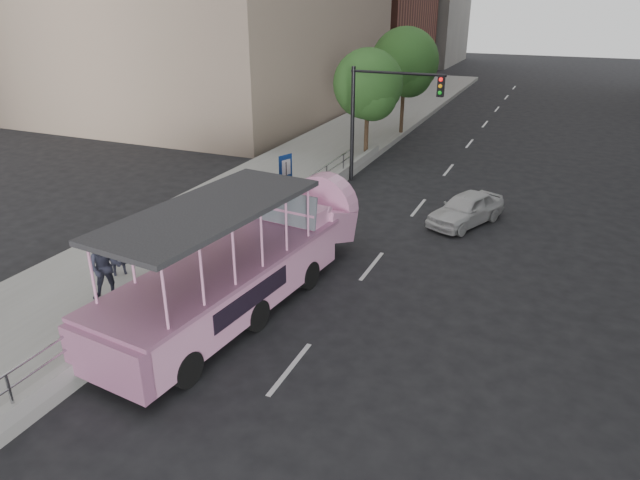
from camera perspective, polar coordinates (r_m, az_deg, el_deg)
ground at (r=15.60m, az=-3.07°, el=-7.88°), size 160.00×160.00×0.00m
sidewalk at (r=26.11m, az=-4.71°, el=5.57°), size 5.50×80.00×0.30m
kerb_wall at (r=18.30m, az=-9.11°, el=-1.51°), size 0.24×30.00×0.36m
guardrail at (r=18.03m, az=-9.24°, el=0.41°), size 0.07×22.00×0.71m
duck_boat at (r=16.00m, az=-7.29°, el=-2.23°), size 3.43×10.10×3.29m
car at (r=22.35m, az=14.39°, el=3.05°), size 2.76×3.85×1.22m
pedestrian_near at (r=17.99m, az=-19.62°, el=-0.89°), size 0.68×0.70×1.62m
pedestrian_mid at (r=16.63m, az=-20.70°, el=-2.63°), size 1.13×1.08×1.84m
parking_sign at (r=20.92m, az=-3.42°, el=5.72°), size 0.24×0.60×2.81m
traffic_signal at (r=26.00m, az=5.83°, el=13.07°), size 4.20×0.32×5.20m
street_tree_near at (r=29.66m, az=4.94°, el=14.99°), size 3.52×3.52×5.72m
street_tree_far at (r=35.24m, az=8.59°, el=16.94°), size 3.97×3.97×6.45m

